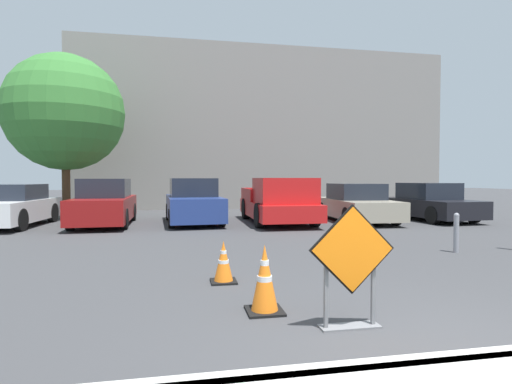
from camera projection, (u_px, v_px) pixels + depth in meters
ground_plane at (252, 227)px, 13.12m from camera, size 96.00×96.00×0.00m
curb_lip at (466, 363)px, 3.30m from camera, size 28.35×0.20×0.14m
road_closed_sign at (352, 262)px, 4.22m from camera, size 0.95×0.20×1.33m
traffic_cone_nearest at (265, 279)px, 4.76m from camera, size 0.44×0.44×0.81m
traffic_cone_second at (223, 262)px, 6.14m from camera, size 0.40×0.40×0.64m
parked_car_nearest at (11, 207)px, 13.28m from camera, size 2.08×4.36×1.41m
parked_car_second at (105, 204)px, 13.71m from camera, size 1.85×4.38×1.60m
parked_car_third at (193, 203)px, 14.37m from camera, size 2.04×4.37×1.61m
pickup_truck at (279, 203)px, 14.20m from camera, size 2.16×5.04×1.62m
parked_car_fourth at (356, 204)px, 14.91m from camera, size 2.13×4.54×1.41m
parked_car_fifth at (429, 203)px, 15.43m from camera, size 2.10×4.22×1.44m
bollard_nearest at (456, 231)px, 8.62m from camera, size 0.12×0.12×0.86m
building_facade_backdrop at (259, 132)px, 23.72m from camera, size 20.43×5.00×8.75m
street_tree_behind_lot at (65, 113)px, 16.08m from camera, size 4.66×4.66×6.59m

